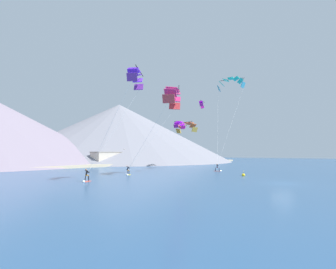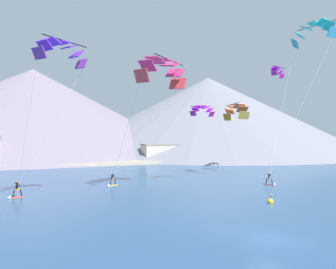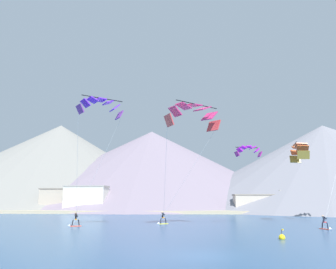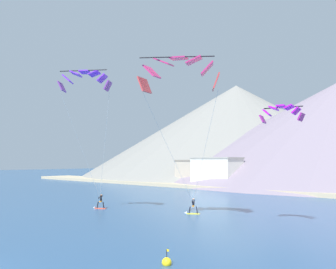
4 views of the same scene
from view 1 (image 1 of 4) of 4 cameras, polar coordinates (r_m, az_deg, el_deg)
ground_plane at (r=37.45m, az=23.62°, el=-9.74°), size 400.00×400.00×0.00m
kitesurfer_near_lead at (r=58.80m, az=10.90°, el=-7.38°), size 1.03×1.76×1.71m
kitesurfer_near_trail at (r=38.03m, az=-17.43°, el=-8.94°), size 1.74×1.11×1.83m
kitesurfer_mid_center at (r=48.05m, az=-8.74°, el=-8.07°), size 1.67×1.29×1.77m
parafoil_kite_near_lead at (r=69.22m, az=13.51°, el=10.92°), size 10.31×7.15×21.76m
parafoil_kite_near_trail at (r=37.83m, az=-7.14°, el=12.37°), size 6.62×7.35×14.10m
parafoil_kite_mid_center at (r=47.29m, az=1.05°, el=8.41°), size 7.81×9.97×14.09m
parafoil_kite_distant_high_outer at (r=75.59m, az=7.29°, el=6.70°), size 4.30×2.99×1.84m
parafoil_kite_distant_low_drift at (r=64.76m, az=4.05°, el=1.82°), size 2.35×6.20×2.57m
parafoil_kite_distant_mid_solo at (r=55.34m, az=2.51°, el=2.29°), size 3.81×1.87×1.48m
race_marker_buoy at (r=47.54m, az=16.09°, el=-8.48°), size 0.56×0.56×1.02m
shoreline_strip at (r=77.75m, az=-21.98°, el=-6.46°), size 180.00×10.00×0.70m
shore_building_harbour_front at (r=93.70m, az=-8.24°, el=-4.84°), size 9.20×4.42×5.40m
shore_building_promenade_mid at (r=86.73m, az=-13.14°, el=-5.14°), size 9.81×4.91×4.46m
mountain_peak_east_shoulder at (r=134.93m, az=-10.66°, el=0.39°), size 111.24×111.24×28.87m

